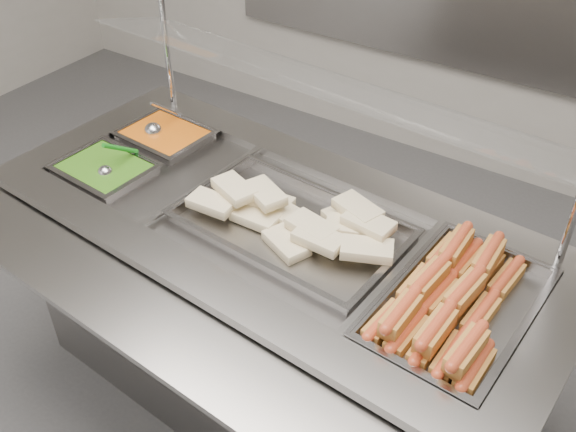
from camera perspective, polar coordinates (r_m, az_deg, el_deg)
The scene contains 11 objects.
steam_counter at distance 2.28m, azimuth -1.00°, elevation -8.82°, with size 1.90×0.94×0.89m.
tray_rail at distance 1.75m, azimuth -11.49°, elevation -9.27°, with size 1.78×0.48×0.05m.
sneeze_guard at distance 1.94m, azimuth 2.76°, elevation 11.58°, with size 1.64×0.39×0.43m.
pan_hotdogs at distance 1.79m, azimuth 14.74°, elevation -8.36°, with size 0.37×0.56×0.10m.
pan_wraps at distance 1.97m, azimuth 0.23°, elevation -1.22°, with size 0.69×0.44×0.07m.
pan_beans at distance 2.46m, azimuth -10.80°, elevation 6.44°, with size 0.31×0.26×0.10m.
pan_peas at distance 2.31m, azimuth -15.86°, elevation 3.38°, with size 0.31×0.26×0.10m.
hotdogs_in_buns at distance 1.75m, azimuth 14.15°, elevation -7.32°, with size 0.31×0.52×0.12m.
tortilla_wraps at distance 1.94m, azimuth 1.26°, elevation -0.28°, with size 0.67×0.32×0.10m.
ladle at distance 2.45m, azimuth -11.80°, elevation 7.50°, with size 0.07×0.19×0.15m.
serving_spoon at distance 2.26m, azimuth -15.69°, elevation 4.10°, with size 0.06×0.18×0.14m.
Camera 1 is at (0.94, -0.77, 2.10)m, focal length 40.00 mm.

